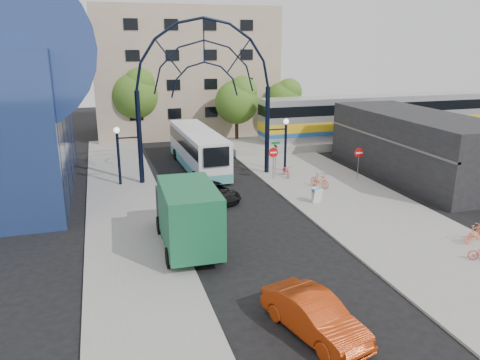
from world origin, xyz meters
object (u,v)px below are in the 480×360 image
object	(u,v)px
sandwich_board	(317,194)
red_sedan	(314,315)
street_name_sign	(275,152)
tree_north_c	(285,99)
stop_sign	(273,155)
bike_near_a	(286,171)
train_car	(376,116)
tree_north_b	(136,92)
bike_far_b	(475,233)
bike_near_b	(320,180)
do_not_enter_sign	(359,156)
city_bus	(198,148)
gateway_arch	(204,67)
black_suv	(215,192)
green_truck	(187,214)
tree_north_a	(238,100)

from	to	relation	value
sandwich_board	red_sedan	bearing A→B (deg)	-116.10
street_name_sign	tree_north_c	distance (m)	16.95
stop_sign	bike_near_a	distance (m)	1.95
street_name_sign	train_car	xyz separation A→B (m)	(14.80, 9.40, 0.77)
tree_north_b	red_sedan	bearing A→B (deg)	-85.22
train_car	bike_far_b	world-z (taller)	train_car
sandwich_board	bike_near_b	world-z (taller)	bike_near_b
sandwich_board	bike_far_b	xyz separation A→B (m)	(5.23, -8.21, -0.13)
stop_sign	street_name_sign	size ratio (longest dim) A/B	0.89
tree_north_b	bike_far_b	xyz separation A→B (m)	(14.71, -32.16, -4.65)
do_not_enter_sign	bike_near_b	distance (m)	4.04
do_not_enter_sign	tree_north_c	world-z (taller)	tree_north_c
stop_sign	bike_near_b	bearing A→B (deg)	-49.73
city_bus	bike_far_b	size ratio (longest dim) A/B	7.22
street_name_sign	bike_near_b	size ratio (longest dim) A/B	1.64
gateway_arch	black_suv	xyz separation A→B (m)	(-0.59, -5.24, -7.98)
street_name_sign	bike_near_a	distance (m)	1.80
tree_north_c	green_truck	distance (m)	30.62
train_car	sandwich_board	bearing A→B (deg)	-131.95
black_suv	sandwich_board	bearing A→B (deg)	-45.08
street_name_sign	train_car	size ratio (longest dim) A/B	0.11
do_not_enter_sign	train_car	distance (m)	15.03
green_truck	bike_far_b	distance (m)	15.25
stop_sign	tree_north_c	distance (m)	17.68
bike_near_a	tree_north_a	bearing A→B (deg)	95.31
bike_near_a	black_suv	bearing A→B (deg)	-145.81
gateway_arch	do_not_enter_sign	xyz separation A→B (m)	(11.00, -4.00, -6.58)
stop_sign	do_not_enter_sign	xyz separation A→B (m)	(6.20, -2.00, -0.02)
train_car	bike_far_b	distance (m)	26.01
tree_north_c	black_suv	distance (m)	23.29
do_not_enter_sign	green_truck	bearing A→B (deg)	-151.30
train_car	city_bus	distance (m)	20.54
tree_north_b	tree_north_c	distance (m)	16.15
do_not_enter_sign	black_suv	size ratio (longest dim) A/B	0.60
red_sedan	bike_near_a	bearing A→B (deg)	54.89
train_car	bike_near_b	xyz separation A→B (m)	(-12.69, -12.97, -2.27)
city_bus	bike_near_a	distance (m)	7.88
sandwich_board	red_sedan	xyz separation A→B (m)	(-6.39, -13.03, 0.02)
black_suv	tree_north_b	bearing A→B (deg)	77.98
tree_north_b	city_bus	size ratio (longest dim) A/B	0.67
do_not_enter_sign	gateway_arch	bearing A→B (deg)	160.01
tree_north_a	red_sedan	world-z (taller)	tree_north_a
street_name_sign	tree_north_c	bearing A→B (deg)	65.69
stop_sign	black_suv	size ratio (longest dim) A/B	0.60
street_name_sign	bike_far_b	xyz separation A→B (m)	(5.63, -14.83, -1.51)
stop_sign	train_car	world-z (taller)	train_car
tree_north_a	green_truck	distance (m)	26.15
train_car	red_sedan	world-z (taller)	train_car
tree_north_c	green_truck	world-z (taller)	tree_north_c
do_not_enter_sign	bike_far_b	bearing A→B (deg)	-90.78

